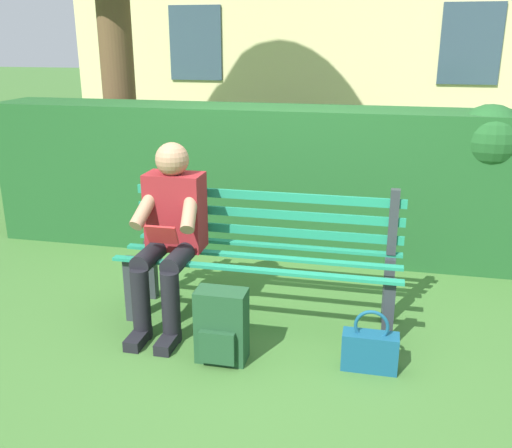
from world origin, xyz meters
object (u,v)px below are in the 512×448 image
object	(u,v)px
backpack	(222,327)
handbag	(370,349)
person_seated	(170,230)
park_bench	(262,251)

from	to	relation	value
backpack	handbag	bearing A→B (deg)	-174.11
person_seated	backpack	world-z (taller)	person_seated
park_bench	person_seated	size ratio (longest dim) A/B	1.54
park_bench	handbag	bearing A→B (deg)	144.56
park_bench	backpack	world-z (taller)	park_bench
park_bench	backpack	distance (m)	0.68
park_bench	person_seated	distance (m)	0.63
backpack	handbag	world-z (taller)	backpack
park_bench	person_seated	bearing A→B (deg)	17.95
person_seated	handbag	bearing A→B (deg)	165.33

